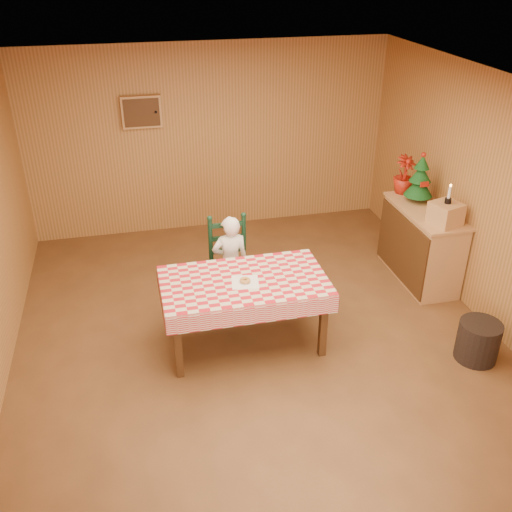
{
  "coord_description": "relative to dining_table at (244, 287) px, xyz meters",
  "views": [
    {
      "loc": [
        -1.13,
        -4.65,
        3.69
      ],
      "look_at": [
        0.0,
        0.2,
        0.95
      ],
      "focal_mm": 40.0,
      "sensor_mm": 36.0,
      "label": 1
    }
  ],
  "objects": [
    {
      "name": "ground",
      "position": [
        0.15,
        -0.07,
        -0.69
      ],
      "size": [
        6.0,
        6.0,
        0.0
      ],
      "primitive_type": "plane",
      "color": "brown",
      "rests_on": "ground"
    },
    {
      "name": "cabin_walls",
      "position": [
        0.15,
        0.46,
        1.14
      ],
      "size": [
        5.1,
        6.05,
        2.65
      ],
      "color": "#AE783E",
      "rests_on": "ground"
    },
    {
      "name": "dining_table",
      "position": [
        0.0,
        0.0,
        0.0
      ],
      "size": [
        1.66,
        0.96,
        0.77
      ],
      "color": "#482A13",
      "rests_on": "ground"
    },
    {
      "name": "ladder_chair",
      "position": [
        -0.0,
        0.79,
        -0.18
      ],
      "size": [
        0.44,
        0.4,
        1.08
      ],
      "color": "black",
      "rests_on": "ground"
    },
    {
      "name": "seated_child",
      "position": [
        0.0,
        0.73,
        -0.13
      ],
      "size": [
        0.41,
        0.27,
        1.12
      ],
      "primitive_type": "imported",
      "rotation": [
        0.0,
        0.0,
        3.14
      ],
      "color": "white",
      "rests_on": "ground"
    },
    {
      "name": "napkin",
      "position": [
        0.0,
        -0.05,
        0.08
      ],
      "size": [
        0.3,
        0.3,
        0.0
      ],
      "primitive_type": "cube",
      "rotation": [
        0.0,
        0.0,
        -0.16
      ],
      "color": "white",
      "rests_on": "dining_table"
    },
    {
      "name": "donut",
      "position": [
        0.0,
        -0.05,
        0.1
      ],
      "size": [
        0.13,
        0.13,
        0.04
      ],
      "primitive_type": "torus",
      "rotation": [
        0.0,
        0.0,
        0.17
      ],
      "color": "#C68C47",
      "rests_on": "napkin"
    },
    {
      "name": "shelf_unit",
      "position": [
        2.37,
        0.82,
        -0.22
      ],
      "size": [
        0.54,
        1.24,
        0.93
      ],
      "color": "tan",
      "rests_on": "ground"
    },
    {
      "name": "crate",
      "position": [
        2.38,
        0.42,
        0.37
      ],
      "size": [
        0.38,
        0.38,
        0.25
      ],
      "primitive_type": "cube",
      "rotation": [
        0.0,
        0.0,
        0.3
      ],
      "color": "tan",
      "rests_on": "shelf_unit"
    },
    {
      "name": "christmas_tree",
      "position": [
        2.38,
        1.06,
        0.52
      ],
      "size": [
        0.34,
        0.34,
        0.62
      ],
      "color": "#482A13",
      "rests_on": "shelf_unit"
    },
    {
      "name": "flower_arrangement",
      "position": [
        2.33,
        1.37,
        0.48
      ],
      "size": [
        0.33,
        0.33,
        0.48
      ],
      "primitive_type": "imported",
      "rotation": [
        0.0,
        0.0,
        0.26
      ],
      "color": "#9F1C0E",
      "rests_on": "shelf_unit"
    },
    {
      "name": "candle_set",
      "position": [
        2.38,
        0.42,
        0.56
      ],
      "size": [
        0.07,
        0.07,
        0.22
      ],
      "color": "black",
      "rests_on": "crate"
    },
    {
      "name": "storage_bin",
      "position": [
        2.22,
        -0.78,
        -0.48
      ],
      "size": [
        0.48,
        0.48,
        0.42
      ],
      "primitive_type": "cylinder",
      "rotation": [
        0.0,
        0.0,
        0.18
      ],
      "color": "black",
      "rests_on": "ground"
    }
  ]
}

